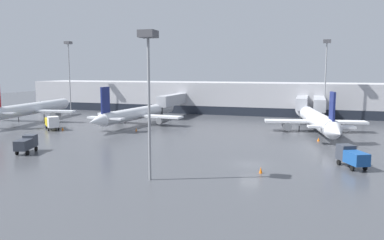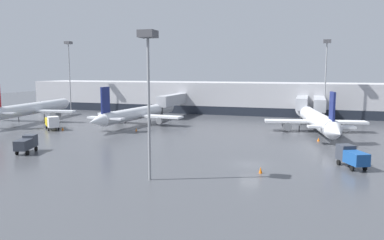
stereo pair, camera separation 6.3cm
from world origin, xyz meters
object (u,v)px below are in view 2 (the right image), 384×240
object	(u,v)px
service_truck_1	(52,122)
traffic_cone_0	(319,139)
parked_jet_0	(139,113)
apron_light_mast_4	(148,62)
apron_light_mast_2	(326,58)
parked_jet_3	(33,109)
traffic_cone_3	(136,129)
traffic_cone_1	(261,170)
service_truck_2	(352,156)
traffic_cone_2	(63,129)
apron_light_mast_0	(69,58)
parked_jet_1	(315,119)
service_truck_0	(26,143)

from	to	relation	value
service_truck_1	traffic_cone_0	xyz separation A→B (m)	(53.61, 3.26, -1.31)
service_truck_1	traffic_cone_0	bearing A→B (deg)	47.47
parked_jet_0	apron_light_mast_4	distance (m)	47.00
apron_light_mast_2	parked_jet_0	bearing A→B (deg)	-154.42
parked_jet_3	traffic_cone_3	xyz separation A→B (m)	(30.61, -5.51, -2.86)
apron_light_mast_4	traffic_cone_1	bearing A→B (deg)	29.91
service_truck_2	traffic_cone_1	bearing A→B (deg)	93.47
traffic_cone_2	apron_light_mast_0	xyz separation A→B (m)	(-20.49, 31.41, 16.05)
parked_jet_3	apron_light_mast_2	bearing A→B (deg)	-78.12
service_truck_1	traffic_cone_3	distance (m)	18.29
parked_jet_0	service_truck_1	world-z (taller)	parked_jet_0
traffic_cone_0	apron_light_mast_2	size ratio (longest dim) A/B	0.03
parked_jet_1	service_truck_1	xyz separation A→B (m)	(-52.98, -14.07, -1.04)
service_truck_2	apron_light_mast_0	bearing A→B (deg)	31.60
parked_jet_3	traffic_cone_1	size ratio (longest dim) A/B	44.65
parked_jet_1	apron_light_mast_2	bearing A→B (deg)	-17.11
parked_jet_0	apron_light_mast_4	xyz separation A→B (m)	(21.07, -40.62, 10.70)
apron_light_mast_2	traffic_cone_1	bearing A→B (deg)	-98.97
service_truck_2	service_truck_1	bearing A→B (deg)	48.58
parked_jet_0	traffic_cone_2	world-z (taller)	parked_jet_0
traffic_cone_1	traffic_cone_3	xyz separation A→B (m)	(-28.77, 24.58, -0.05)
parked_jet_1	service_truck_2	bearing A→B (deg)	178.17
apron_light_mast_0	apron_light_mast_4	world-z (taller)	apron_light_mast_0
traffic_cone_1	service_truck_1	bearing A→B (deg)	155.69
traffic_cone_3	traffic_cone_0	bearing A→B (deg)	-0.37
traffic_cone_3	apron_light_mast_4	distance (m)	37.93
service_truck_0	service_truck_1	distance (m)	23.47
service_truck_0	traffic_cone_2	world-z (taller)	service_truck_0
traffic_cone_3	apron_light_mast_4	xyz separation A→B (m)	(17.18, -31.25, 12.94)
parked_jet_0	parked_jet_3	xyz separation A→B (m)	(-26.72, -3.87, 0.62)
service_truck_2	apron_light_mast_2	bearing A→B (deg)	-24.26
parked_jet_1	traffic_cone_1	world-z (taller)	parked_jet_1
service_truck_0	apron_light_mast_4	size ratio (longest dim) A/B	0.29
service_truck_1	apron_light_mast_0	world-z (taller)	apron_light_mast_0
service_truck_0	apron_light_mast_2	world-z (taller)	apron_light_mast_2
service_truck_1	apron_light_mast_0	bearing A→B (deg)	163.70
apron_light_mast_4	apron_light_mast_2	bearing A→B (deg)	71.60
parked_jet_0	traffic_cone_2	distance (m)	17.45
traffic_cone_1	apron_light_mast_0	distance (m)	84.51
service_truck_1	traffic_cone_0	size ratio (longest dim) A/B	9.72
traffic_cone_1	apron_light_mast_4	world-z (taller)	apron_light_mast_4
traffic_cone_2	apron_light_mast_4	size ratio (longest dim) A/B	0.04
service_truck_0	apron_light_mast_4	xyz separation A→B (m)	(23.60, -7.30, 11.82)
service_truck_1	parked_jet_1	bearing A→B (deg)	58.87
parked_jet_1	traffic_cone_1	xyz separation A→B (m)	(-6.30, -35.16, -2.25)
apron_light_mast_4	service_truck_2	bearing A→B (deg)	30.14
parked_jet_3	service_truck_0	distance (m)	38.16
service_truck_2	traffic_cone_1	world-z (taller)	service_truck_2
service_truck_0	traffic_cone_0	xyz separation A→B (m)	(42.12, 23.72, -1.17)
service_truck_0	traffic_cone_3	bearing A→B (deg)	-31.00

